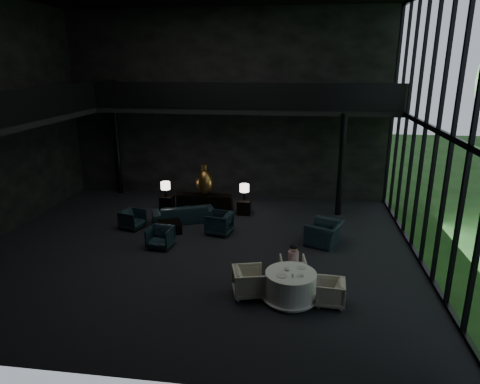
# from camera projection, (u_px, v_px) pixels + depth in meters

# --- Properties ---
(floor) EXTENTS (14.00, 12.00, 0.02)m
(floor) POSITION_uv_depth(u_px,v_px,m) (197.00, 249.00, 13.91)
(floor) COLOR black
(floor) RESTS_ON ground
(wall_back) EXTENTS (14.00, 0.04, 8.00)m
(wall_back) POSITION_uv_depth(u_px,v_px,m) (227.00, 106.00, 18.43)
(wall_back) COLOR black
(wall_back) RESTS_ON ground
(wall_front) EXTENTS (14.00, 0.04, 8.00)m
(wall_front) POSITION_uv_depth(u_px,v_px,m) (107.00, 178.00, 7.06)
(wall_front) COLOR black
(wall_front) RESTS_ON ground
(curtain_wall) EXTENTS (0.20, 12.00, 8.00)m
(curtain_wall) POSITION_uv_depth(u_px,v_px,m) (438.00, 131.00, 11.84)
(curtain_wall) COLOR black
(curtain_wall) RESTS_ON ground
(mezzanine_left) EXTENTS (2.00, 12.00, 0.25)m
(mezzanine_left) POSITION_uv_depth(u_px,v_px,m) (9.00, 122.00, 13.53)
(mezzanine_left) COLOR black
(mezzanine_left) RESTS_ON wall_left
(mezzanine_back) EXTENTS (12.00, 2.00, 0.25)m
(mezzanine_back) POSITION_uv_depth(u_px,v_px,m) (247.00, 109.00, 17.35)
(mezzanine_back) COLOR black
(mezzanine_back) RESTS_ON wall_back
(railing_left) EXTENTS (0.06, 12.00, 1.00)m
(railing_left) POSITION_uv_depth(u_px,v_px,m) (35.00, 104.00, 13.22)
(railing_left) COLOR black
(railing_left) RESTS_ON mezzanine_left
(railing_back) EXTENTS (12.00, 0.06, 1.00)m
(railing_back) POSITION_uv_depth(u_px,v_px,m) (244.00, 96.00, 16.23)
(railing_back) COLOR black
(railing_back) RESTS_ON mezzanine_back
(column_nw) EXTENTS (0.24, 0.24, 4.00)m
(column_nw) POSITION_uv_depth(u_px,v_px,m) (117.00, 150.00, 19.38)
(column_nw) COLOR black
(column_nw) RESTS_ON floor
(column_ne) EXTENTS (0.24, 0.24, 4.00)m
(column_ne) POSITION_uv_depth(u_px,v_px,m) (341.00, 166.00, 16.50)
(column_ne) COLOR black
(column_ne) RESTS_ON floor
(console) EXTENTS (2.24, 0.51, 0.71)m
(console) POSITION_uv_depth(u_px,v_px,m) (205.00, 203.00, 17.31)
(console) COLOR black
(console) RESTS_ON floor
(bronze_urn) EXTENTS (0.66, 0.66, 1.24)m
(bronze_urn) POSITION_uv_depth(u_px,v_px,m) (204.00, 182.00, 17.07)
(bronze_urn) COLOR olive
(bronze_urn) RESTS_ON console
(side_table_left) EXTENTS (0.52, 0.52, 0.57)m
(side_table_left) POSITION_uv_depth(u_px,v_px,m) (167.00, 203.00, 17.59)
(side_table_left) COLOR black
(side_table_left) RESTS_ON floor
(table_lamp_left) EXTENTS (0.38, 0.38, 0.63)m
(table_lamp_left) POSITION_uv_depth(u_px,v_px,m) (165.00, 186.00, 17.27)
(table_lamp_left) COLOR black
(table_lamp_left) RESTS_ON side_table_left
(side_table_right) EXTENTS (0.51, 0.51, 0.56)m
(side_table_right) POSITION_uv_depth(u_px,v_px,m) (244.00, 207.00, 17.07)
(side_table_right) COLOR black
(side_table_right) RESTS_ON floor
(table_lamp_right) EXTENTS (0.38, 0.38, 0.63)m
(table_lamp_right) POSITION_uv_depth(u_px,v_px,m) (244.00, 189.00, 16.99)
(table_lamp_right) COLOR black
(table_lamp_right) RESTS_ON side_table_right
(sofa) EXTENTS (2.65, 1.70, 1.00)m
(sofa) POSITION_uv_depth(u_px,v_px,m) (183.00, 209.00, 16.18)
(sofa) COLOR black
(sofa) RESTS_ON floor
(lounge_armchair_west) EXTENTS (0.87, 0.90, 0.76)m
(lounge_armchair_west) POSITION_uv_depth(u_px,v_px,m) (132.00, 219.00, 15.54)
(lounge_armchair_west) COLOR black
(lounge_armchair_west) RESTS_ON floor
(lounge_armchair_east) EXTENTS (1.02, 1.06, 0.94)m
(lounge_armchair_east) POSITION_uv_depth(u_px,v_px,m) (219.00, 221.00, 15.05)
(lounge_armchair_east) COLOR black
(lounge_armchair_east) RESTS_ON floor
(lounge_armchair_south) EXTENTS (0.82, 0.78, 0.78)m
(lounge_armchair_south) POSITION_uv_depth(u_px,v_px,m) (160.00, 236.00, 13.92)
(lounge_armchair_south) COLOR black
(lounge_armchair_south) RESTS_ON floor
(window_armchair) EXTENTS (1.26, 1.51, 1.13)m
(window_armchair) POSITION_uv_depth(u_px,v_px,m) (324.00, 228.00, 14.13)
(window_armchair) COLOR black
(window_armchair) RESTS_ON floor
(coffee_table) EXTENTS (1.06, 1.06, 0.36)m
(coffee_table) POSITION_uv_depth(u_px,v_px,m) (170.00, 227.00, 15.29)
(coffee_table) COLOR black
(coffee_table) RESTS_ON floor
(dining_table) EXTENTS (1.47, 1.47, 0.75)m
(dining_table) POSITION_uv_depth(u_px,v_px,m) (290.00, 288.00, 10.89)
(dining_table) COLOR white
(dining_table) RESTS_ON floor
(dining_chair_north) EXTENTS (0.72, 0.68, 0.66)m
(dining_chair_north) POSITION_uv_depth(u_px,v_px,m) (293.00, 268.00, 11.89)
(dining_chair_north) COLOR beige
(dining_chair_north) RESTS_ON floor
(dining_chair_east) EXTENTS (0.65, 0.68, 0.67)m
(dining_chair_east) POSITION_uv_depth(u_px,v_px,m) (330.00, 292.00, 10.67)
(dining_chair_east) COLOR beige
(dining_chair_east) RESTS_ON floor
(dining_chair_west) EXTENTS (0.99, 1.03, 0.88)m
(dining_chair_west) POSITION_uv_depth(u_px,v_px,m) (249.00, 280.00, 11.06)
(dining_chair_west) COLOR beige
(dining_chair_west) RESTS_ON floor
(child) EXTENTS (0.29, 0.29, 0.63)m
(child) POSITION_uv_depth(u_px,v_px,m) (293.00, 255.00, 11.72)
(child) COLOR pink
(child) RESTS_ON dining_chair_north
(plate_a) EXTENTS (0.30, 0.30, 0.02)m
(plate_a) POSITION_uv_depth(u_px,v_px,m) (282.00, 276.00, 10.60)
(plate_a) COLOR white
(plate_a) RESTS_ON dining_table
(plate_b) EXTENTS (0.26, 0.26, 0.01)m
(plate_b) POSITION_uv_depth(u_px,v_px,m) (302.00, 268.00, 11.01)
(plate_b) COLOR white
(plate_b) RESTS_ON dining_table
(saucer) EXTENTS (0.19, 0.19, 0.01)m
(saucer) POSITION_uv_depth(u_px,v_px,m) (299.00, 276.00, 10.59)
(saucer) COLOR white
(saucer) RESTS_ON dining_table
(coffee_cup) EXTENTS (0.10, 0.10, 0.06)m
(coffee_cup) POSITION_uv_depth(u_px,v_px,m) (302.00, 275.00, 10.56)
(coffee_cup) COLOR white
(coffee_cup) RESTS_ON saucer
(cereal_bowl) EXTENTS (0.15, 0.15, 0.08)m
(cereal_bowl) POSITION_uv_depth(u_px,v_px,m) (288.00, 269.00, 10.89)
(cereal_bowl) COLOR white
(cereal_bowl) RESTS_ON dining_table
(cream_pot) EXTENTS (0.07, 0.07, 0.07)m
(cream_pot) POSITION_uv_depth(u_px,v_px,m) (293.00, 276.00, 10.53)
(cream_pot) COLOR #99999E
(cream_pot) RESTS_ON dining_table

